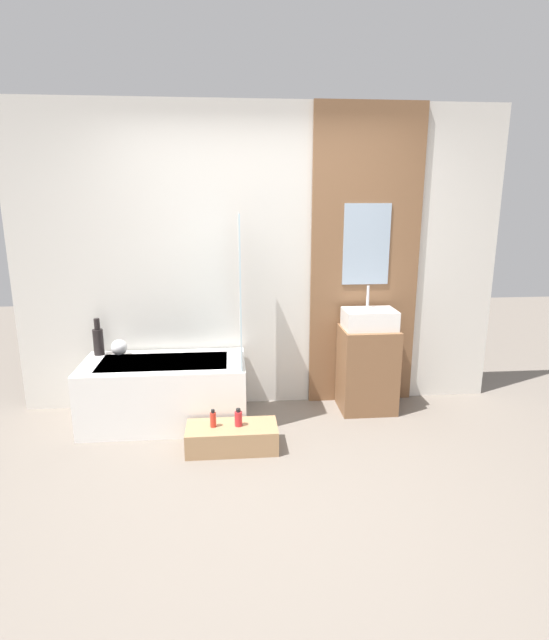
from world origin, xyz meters
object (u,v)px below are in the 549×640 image
object	(u,v)px
vase_round_light	(119,347)
bottle_soap_secondary	(238,418)
vase_tall_dark	(98,340)
wooden_step_bench	(232,437)
bottle_soap_primary	(213,419)
sink	(369,319)
bathtub	(165,392)

from	to	relation	value
vase_round_light	bottle_soap_secondary	distance (m)	1.28
vase_tall_dark	wooden_step_bench	bearing A→B (deg)	-34.15
vase_tall_dark	vase_round_light	xyz separation A→B (m)	(0.17, -0.02, -0.06)
wooden_step_bench	bottle_soap_secondary	size ratio (longest dim) A/B	4.98
wooden_step_bench	bottle_soap_primary	distance (m)	0.20
wooden_step_bench	bottle_soap_primary	size ratio (longest dim) A/B	5.00
wooden_step_bench	vase_round_light	size ratio (longest dim) A/B	5.05
wooden_step_bench	vase_tall_dark	bearing A→B (deg)	145.85
wooden_step_bench	sink	size ratio (longest dim) A/B	1.54
vase_tall_dark	sink	bearing A→B (deg)	-3.17
wooden_step_bench	vase_round_light	distance (m)	1.29
vase_tall_dark	bottle_soap_secondary	size ratio (longest dim) A/B	2.33
bathtub	bottle_soap_secondary	xyz separation A→B (m)	(0.60, -0.52, -0.02)
vase_tall_dark	bottle_soap_secondary	xyz separation A→B (m)	(1.16, -0.75, -0.41)
wooden_step_bench	bottle_soap_secondary	xyz separation A→B (m)	(0.05, 0.00, 0.15)
sink	bottle_soap_secondary	world-z (taller)	sink
vase_round_light	bathtub	bearing A→B (deg)	-28.35
bathtub	wooden_step_bench	size ratio (longest dim) A/B	1.95
vase_round_light	bottle_soap_primary	size ratio (longest dim) A/B	0.99
bathtub	vase_tall_dark	size ratio (longest dim) A/B	4.17
vase_tall_dark	vase_round_light	distance (m)	0.19
bathtub	bottle_soap_secondary	size ratio (longest dim) A/B	9.71
bathtub	bottle_soap_primary	size ratio (longest dim) A/B	9.75
bottle_soap_primary	bottle_soap_secondary	xyz separation A→B (m)	(0.19, 0.00, 0.00)
bottle_soap_primary	vase_round_light	bearing A→B (deg)	137.73
wooden_step_bench	bottle_soap_primary	world-z (taller)	bottle_soap_primary
wooden_step_bench	vase_tall_dark	xyz separation A→B (m)	(-1.11, 0.75, 0.57)
vase_round_light	bottle_soap_secondary	xyz separation A→B (m)	(0.99, -0.73, -0.35)
bottle_soap_secondary	bottle_soap_primary	bearing A→B (deg)	180.00
sink	bottle_soap_primary	size ratio (longest dim) A/B	3.24
sink	vase_round_light	world-z (taller)	sink
sink	vase_round_light	bearing A→B (deg)	177.22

